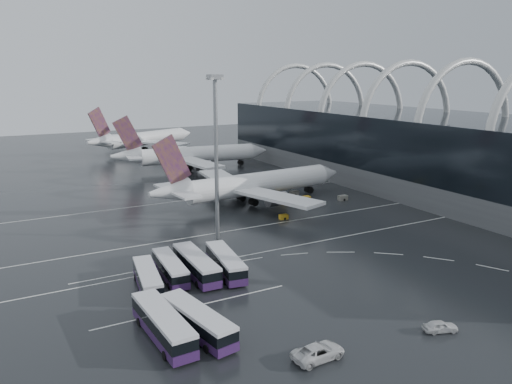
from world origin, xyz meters
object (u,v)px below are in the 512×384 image
gse_cart_belly_e (284,199)px  van_curve_b (440,326)px  bus_row_near_d (226,262)px  van_curve_a (318,352)px  bus_row_near_a (148,278)px  gse_cart_belly_c (284,217)px  airliner_main (250,185)px  airliner_gate_b (190,155)px  gse_cart_belly_b (294,193)px  airliner_gate_c (142,139)px  gse_cart_belly_d (343,198)px  bus_row_near_b (170,268)px  bus_row_far_b (197,321)px  floodlight_mast (216,138)px  bus_row_near_c (196,265)px  bus_row_far_a (163,324)px  gse_cart_belly_a (306,199)px

gse_cart_belly_e → van_curve_b: bearing=-105.1°
bus_row_near_d → van_curve_a: size_ratio=2.17×
bus_row_near_a → gse_cart_belly_c: bus_row_near_a is taller
gse_cart_belly_e → airliner_main: bearing=163.7°
airliner_gate_b → bus_row_near_d: 91.04m
gse_cart_belly_b → airliner_gate_c: bearing=97.3°
airliner_gate_c → bus_row_near_d: airliner_gate_c is taller
bus_row_near_a → gse_cart_belly_d: (58.62, 28.45, -1.04)m
bus_row_near_a → bus_row_near_b: bus_row_near_a is taller
bus_row_near_a → van_curve_a: bus_row_near_a is taller
airliner_gate_b → bus_row_near_d: (-28.00, -86.58, -2.82)m
airliner_main → van_curve_a: bearing=-116.9°
van_curve_a → gse_cart_belly_e: 70.62m
airliner_gate_b → van_curve_a: airliner_gate_b is taller
van_curve_a → gse_cart_belly_d: 73.19m
airliner_gate_b → bus_row_far_b: airliner_gate_b is taller
gse_cart_belly_e → gse_cart_belly_c: bearing=-122.0°
van_curve_a → van_curve_b: (16.71, -2.26, -0.15)m
floodlight_mast → gse_cart_belly_e: 37.31m
gse_cart_belly_b → gse_cart_belly_c: size_ratio=1.14×
airliner_gate_b → bus_row_far_b: bearing=-104.8°
gse_cart_belly_d → bus_row_near_c: bearing=-151.7°
airliner_gate_c → bus_row_near_d: size_ratio=3.75×
bus_row_near_d → bus_row_far_b: (-11.24, -15.74, 0.00)m
airliner_main → gse_cart_belly_d: bearing=-26.7°
airliner_gate_b → bus_row_near_d: bearing=-101.7°
bus_row_near_d → bus_row_far_b: size_ratio=1.00×
gse_cart_belly_d → gse_cart_belly_c: bearing=-162.1°
floodlight_mast → van_curve_a: bearing=-99.8°
airliner_main → gse_cart_belly_b: 14.52m
airliner_main → floodlight_mast: 31.42m
airliner_main → bus_row_far_a: (-39.49, -51.80, -2.69)m
airliner_main → gse_cart_belly_a: 14.40m
airliner_main → bus_row_far_b: airliner_main is taller
airliner_gate_b → bus_row_near_d: size_ratio=3.92×
floodlight_mast → gse_cart_belly_b: bearing=35.0°
bus_row_far_a → gse_cart_belly_e: 68.65m
gse_cart_belly_c → airliner_gate_b: bearing=86.6°
bus_row_far_a → bus_row_near_c: bearing=-36.0°
bus_row_near_a → bus_row_near_b: (4.30, 2.39, -0.01)m
bus_row_near_d → floodlight_mast: 24.69m
airliner_gate_c → gse_cart_belly_b: airliner_gate_c is taller
bus_row_near_b → airliner_gate_b: bearing=-19.2°
bus_row_near_c → gse_cart_belly_a: (41.76, 30.99, -1.24)m
bus_row_near_a → gse_cart_belly_d: bearing=-55.5°
bus_row_near_a → gse_cart_belly_a: 59.41m
van_curve_a → gse_cart_belly_a: (38.79, 59.44, -0.23)m
gse_cart_belly_b → gse_cart_belly_e: gse_cart_belly_b is taller
gse_cart_belly_e → gse_cart_belly_d: bearing=-24.7°
airliner_gate_c → bus_row_near_c: 137.17m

